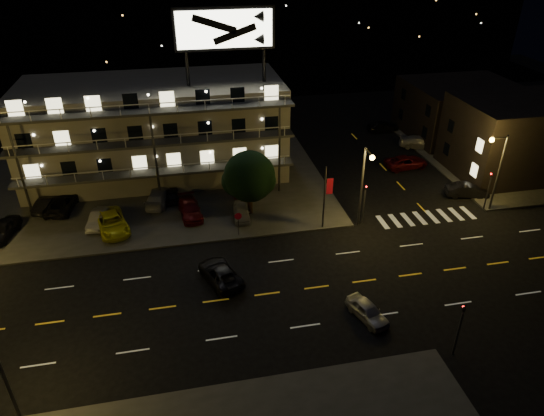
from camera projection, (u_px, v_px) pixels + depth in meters
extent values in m
plane|color=black|center=(292.00, 291.00, 38.05)|extent=(140.00, 140.00, 0.00)
cube|color=#333331|center=(124.00, 190.00, 52.56)|extent=(44.00, 24.00, 0.15)
cube|color=#333331|center=(489.00, 157.00, 60.17)|extent=(16.00, 24.00, 0.15)
cube|color=gray|center=(156.00, 131.00, 54.19)|extent=(28.00, 12.00, 10.00)
cube|color=gray|center=(150.00, 85.00, 51.56)|extent=(28.00, 12.00, 0.50)
cube|color=#333331|center=(158.00, 173.00, 49.26)|extent=(28.00, 1.80, 0.25)
cube|color=#333331|center=(154.00, 143.00, 47.66)|extent=(28.00, 1.80, 0.25)
cube|color=#333331|center=(150.00, 112.00, 46.06)|extent=(28.00, 1.80, 0.25)
cylinder|color=black|center=(187.00, 69.00, 49.55)|extent=(0.36, 0.36, 3.50)
cylinder|color=black|center=(264.00, 65.00, 50.94)|extent=(0.36, 0.36, 3.50)
cube|color=black|center=(224.00, 29.00, 48.37)|extent=(10.20, 0.50, 4.20)
cube|color=white|center=(225.00, 29.00, 48.12)|extent=(9.60, 0.06, 3.60)
cube|color=black|center=(518.00, 137.00, 54.69)|extent=(14.00, 10.00, 8.50)
cube|color=black|center=(460.00, 110.00, 65.24)|extent=(14.00, 12.00, 7.00)
cube|color=black|center=(206.00, 6.00, 91.45)|extent=(120.00, 20.00, 24.00)
cylinder|color=#2D2D30|center=(362.00, 188.00, 44.56)|extent=(0.20, 0.20, 8.00)
cylinder|color=#2D2D30|center=(369.00, 153.00, 41.98)|extent=(0.12, 1.80, 0.12)
sphere|color=yellow|center=(372.00, 158.00, 41.35)|extent=(0.44, 0.44, 0.44)
cylinder|color=#2D2D30|center=(498.00, 174.00, 46.98)|extent=(0.20, 0.20, 8.00)
cylinder|color=#2D2D30|center=(500.00, 138.00, 44.94)|extent=(1.80, 0.12, 0.12)
sphere|color=yellow|center=(492.00, 140.00, 44.85)|extent=(0.44, 0.44, 0.44)
cylinder|color=#2D2D30|center=(3.00, 374.00, 25.90)|extent=(0.20, 0.20, 8.00)
cylinder|color=#2D2D30|center=(364.00, 207.00, 45.92)|extent=(0.14, 0.14, 3.60)
imported|color=black|center=(366.00, 185.00, 44.77)|extent=(0.20, 0.16, 1.00)
sphere|color=#FF0C0C|center=(366.00, 187.00, 44.72)|extent=(0.14, 0.14, 0.14)
cylinder|color=#2D2D30|center=(458.00, 334.00, 31.49)|extent=(0.14, 0.14, 3.60)
imported|color=black|center=(465.00, 307.00, 30.34)|extent=(0.20, 0.16, 1.00)
sphere|color=#FF0C0C|center=(463.00, 307.00, 30.49)|extent=(0.14, 0.14, 0.14)
cylinder|color=#2D2D30|center=(487.00, 194.00, 48.16)|extent=(0.14, 0.14, 3.60)
imported|color=black|center=(493.00, 173.00, 47.01)|extent=(0.16, 0.20, 1.00)
sphere|color=#FF0C0C|center=(491.00, 174.00, 47.04)|extent=(0.14, 0.14, 0.14)
cylinder|color=#2D2D30|center=(324.00, 198.00, 44.44)|extent=(0.16, 0.16, 6.40)
cube|color=#A70B23|center=(330.00, 186.00, 43.92)|extent=(0.60, 0.04, 1.60)
cylinder|color=#2D2D30|center=(238.00, 226.00, 44.28)|extent=(0.08, 0.08, 2.20)
cylinder|color=#A70B23|center=(238.00, 216.00, 43.71)|extent=(0.91, 0.04, 0.91)
cylinder|color=black|center=(250.00, 203.00, 47.63)|extent=(0.48, 0.48, 2.30)
sphere|color=black|center=(249.00, 176.00, 46.20)|extent=(4.98, 4.98, 4.98)
sphere|color=black|center=(237.00, 181.00, 46.61)|extent=(3.06, 3.06, 3.06)
sphere|color=black|center=(261.00, 181.00, 46.24)|extent=(2.87, 2.87, 2.87)
imported|color=black|center=(3.00, 230.00, 44.09)|extent=(2.70, 4.69, 1.50)
imported|color=#95959A|center=(99.00, 219.00, 45.92)|extent=(2.15, 4.19, 1.32)
imported|color=gold|center=(112.00, 223.00, 45.10)|extent=(3.99, 6.02, 1.54)
imported|color=#510B0E|center=(190.00, 209.00, 47.42)|extent=(2.51, 5.01, 1.40)
imported|color=#95959A|center=(242.00, 212.00, 47.06)|extent=(1.80, 3.89, 1.29)
imported|color=black|center=(49.00, 203.00, 48.48)|extent=(2.67, 4.45, 1.38)
imported|color=black|center=(62.00, 203.00, 48.38)|extent=(3.11, 5.36, 1.40)
imported|color=#95959A|center=(158.00, 197.00, 49.51)|extent=(3.02, 5.30, 1.45)
imported|color=black|center=(171.00, 194.00, 50.25)|extent=(1.50, 3.60, 1.22)
imported|color=#510B0E|center=(242.00, 186.00, 51.62)|extent=(2.32, 4.39, 1.38)
imported|color=black|center=(467.00, 190.00, 51.09)|extent=(4.65, 2.55, 1.45)
imported|color=#510B0E|center=(406.00, 162.00, 57.30)|extent=(5.38, 2.90, 1.44)
imported|color=#95959A|center=(419.00, 142.00, 62.54)|extent=(5.48, 3.81, 1.47)
imported|color=black|center=(383.00, 126.00, 67.76)|extent=(4.37, 1.84, 1.48)
imported|color=#95959A|center=(367.00, 311.00, 35.09)|extent=(2.57, 4.03, 1.28)
imported|color=black|center=(220.00, 273.00, 38.85)|extent=(3.79, 5.43, 1.38)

